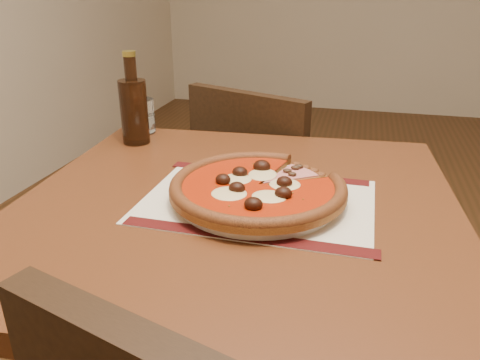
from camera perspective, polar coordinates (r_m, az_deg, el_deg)
name	(u,v)px	position (r m, az deg, el deg)	size (l,w,h in m)	color
table	(237,246)	(0.91, -0.32, -8.08)	(0.85, 0.85, 0.75)	maroon
chair_far	(263,197)	(1.51, 2.85, -2.08)	(0.51, 0.51, 0.84)	black
placemat	(258,201)	(0.86, 2.16, -2.58)	(0.41, 0.30, 0.00)	silver
plate	(258,196)	(0.85, 2.17, -1.97)	(0.29, 0.29, 0.02)	white
pizza	(258,186)	(0.84, 2.17, -0.75)	(0.32, 0.32, 0.04)	#AD6D29
ham_slice	(297,176)	(0.90, 7.02, 0.45)	(0.11, 0.13, 0.02)	#AD6D29
water_glass	(141,116)	(1.27, -12.02, 7.65)	(0.07, 0.07, 0.09)	white
bottle	(134,108)	(1.17, -12.81, 8.52)	(0.07, 0.07, 0.22)	black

